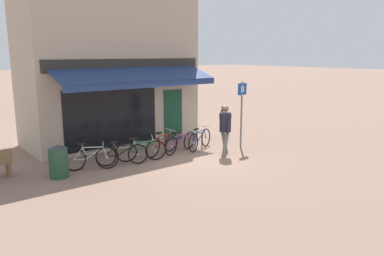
{
  "coord_description": "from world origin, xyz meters",
  "views": [
    {
      "loc": [
        -7.98,
        -9.61,
        3.57
      ],
      "look_at": [
        -0.08,
        0.22,
        1.05
      ],
      "focal_mm": 35.0,
      "sensor_mm": 36.0,
      "label": 1
    }
  ],
  "objects": [
    {
      "name": "bicycle_blue",
      "position": [
        0.86,
        0.92,
        0.38
      ],
      "size": [
        1.63,
        0.77,
        0.85
      ],
      "rotation": [
        -0.03,
        0.0,
        0.39
      ],
      "color": "black",
      "rests_on": "ground_plane"
    },
    {
      "name": "bike_rack_rail",
      "position": [
        -1.2,
        1.23,
        0.49
      ],
      "size": [
        4.96,
        0.04,
        0.57
      ],
      "color": "#47494F",
      "rests_on": "ground_plane"
    },
    {
      "name": "bicycle_red",
      "position": [
        -0.68,
        1.15,
        0.39
      ],
      "size": [
        1.74,
        0.63,
        0.9
      ],
      "rotation": [
        0.12,
        0.0,
        0.29
      ],
      "color": "black",
      "rests_on": "ground_plane"
    },
    {
      "name": "parking_sign",
      "position": [
        2.27,
        0.14,
        1.55
      ],
      "size": [
        0.44,
        0.07,
        2.54
      ],
      "color": "slate",
      "rests_on": "ground_plane"
    },
    {
      "name": "litter_bin",
      "position": [
        -4.44,
        1.0,
        0.5
      ],
      "size": [
        0.56,
        0.56,
        0.99
      ],
      "color": "#23472D",
      "rests_on": "ground_plane"
    },
    {
      "name": "bicycle_black",
      "position": [
        -2.41,
        0.93,
        0.36
      ],
      "size": [
        1.58,
        0.74,
        0.81
      ],
      "rotation": [
        -0.02,
        0.0,
        -0.4
      ],
      "color": "black",
      "rests_on": "ground_plane"
    },
    {
      "name": "bicycle_purple",
      "position": [
        0.03,
        1.03,
        0.37
      ],
      "size": [
        1.75,
        0.65,
        0.84
      ],
      "rotation": [
        0.09,
        0.0,
        0.29
      ],
      "color": "black",
      "rests_on": "ground_plane"
    },
    {
      "name": "pedestrian_adult",
      "position": [
        1.05,
        -0.26,
        1.1
      ],
      "size": [
        0.6,
        0.74,
        1.81
      ],
      "rotation": [
        0.0,
        0.0,
        0.17
      ],
      "color": "slate",
      "rests_on": "ground_plane"
    },
    {
      "name": "shop_front",
      "position": [
        -1.0,
        4.34,
        2.99
      ],
      "size": [
        6.73,
        4.42,
        5.99
      ],
      "color": "tan",
      "rests_on": "ground_plane"
    },
    {
      "name": "bicycle_silver",
      "position": [
        -3.41,
        1.12,
        0.39
      ],
      "size": [
        1.6,
        0.84,
        0.88
      ],
      "rotation": [
        -0.1,
        0.0,
        -0.45
      ],
      "color": "black",
      "rests_on": "ground_plane"
    },
    {
      "name": "ground_plane",
      "position": [
        0.0,
        0.0,
        0.0
      ],
      "size": [
        160.0,
        160.0,
        0.0
      ],
      "primitive_type": "plane",
      "color": "#846656"
    },
    {
      "name": "bicycle_green",
      "position": [
        -1.71,
        0.91,
        0.38
      ],
      "size": [
        1.6,
        0.88,
        0.87
      ],
      "rotation": [
        0.14,
        0.0,
        -0.43
      ],
      "color": "black",
      "rests_on": "ground_plane"
    }
  ]
}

